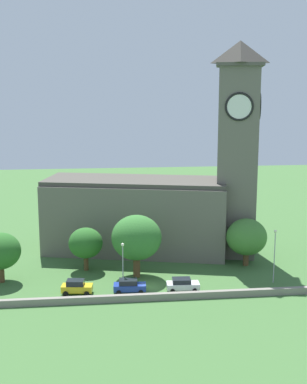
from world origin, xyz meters
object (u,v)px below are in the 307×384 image
at_px(streetlamp_central, 275,248).
at_px(streetlamp_west_mid, 123,257).
at_px(car_white, 183,284).
at_px(tree_by_tower, 136,238).
at_px(tree_riverside_west, 0,251).
at_px(car_yellow, 77,287).
at_px(tree_churchyard, 247,237).
at_px(tree_riverside_east, 86,243).
at_px(car_blue, 129,286).
at_px(church, 160,199).

bearing_deg(streetlamp_central, streetlamp_west_mid, 178.21).
height_order(car_white, tree_by_tower, tree_by_tower).
relative_size(streetlamp_west_mid, tree_riverside_west, 0.88).
height_order(car_yellow, streetlamp_central, streetlamp_central).
bearing_deg(tree_churchyard, tree_riverside_east, 178.81).
bearing_deg(tree_churchyard, tree_riverside_west, -174.86).
relative_size(car_yellow, tree_riverside_east, 0.65).
bearing_deg(car_blue, tree_by_tower, 76.06).
relative_size(church, car_yellow, 8.53).
distance_m(car_yellow, tree_churchyard, 27.27).
xyz_separation_m(car_yellow, streetlamp_west_mid, (6.23, 1.75, 3.28)).
relative_size(car_white, tree_churchyard, 0.61).
relative_size(car_white, streetlamp_west_mid, 0.71).
bearing_deg(car_white, tree_riverside_west, 166.43).
relative_size(streetlamp_central, tree_riverside_east, 1.17).
height_order(car_white, tree_riverside_west, tree_riverside_west).
bearing_deg(tree_riverside_east, car_white, -36.82).
bearing_deg(car_yellow, streetlamp_west_mid, 15.70).
relative_size(tree_by_tower, tree_churchyard, 1.24).
bearing_deg(church, tree_riverside_east, -146.34).
bearing_deg(streetlamp_central, car_white, -173.62).
bearing_deg(tree_churchyard, car_white, -141.14).
bearing_deg(tree_riverside_west, streetlamp_central, -6.77).
relative_size(tree_riverside_west, tree_riverside_east, 1.09).
relative_size(streetlamp_central, tree_riverside_west, 1.08).
bearing_deg(church, tree_churchyard, -35.25).
distance_m(church, tree_by_tower, 13.24).
height_order(car_blue, tree_riverside_east, tree_riverside_east).
distance_m(tree_riverside_west, tree_churchyard, 36.30).
bearing_deg(tree_churchyard, car_blue, -153.81).
xyz_separation_m(car_white, tree_riverside_west, (-24.71, 5.97, 3.66)).
bearing_deg(streetlamp_central, tree_riverside_east, 162.48).
relative_size(tree_riverside_west, tree_churchyard, 0.97).
height_order(car_white, streetlamp_central, streetlamp_central).
distance_m(car_yellow, car_blue, 6.96).
bearing_deg(car_white, tree_by_tower, 133.80).
relative_size(car_blue, tree_churchyard, 0.60).
height_order(streetlamp_central, tree_riverside_west, streetlamp_central).
height_order(church, car_white, church).
distance_m(car_blue, tree_riverside_west, 18.86).
bearing_deg(car_white, streetlamp_central, 6.38).
height_order(streetlamp_central, tree_riverside_east, streetlamp_central).
xyz_separation_m(church, tree_riverside_west, (-23.93, -11.89, -4.36)).
bearing_deg(tree_riverside_west, tree_by_tower, -0.07).
xyz_separation_m(church, tree_churchyard, (12.22, -8.64, -4.37)).
bearing_deg(tree_churchyard, church, 144.75).
relative_size(car_yellow, car_white, 0.95).
bearing_deg(tree_riverside_west, car_yellow, -27.82).
relative_size(car_blue, tree_riverside_west, 0.62).
xyz_separation_m(streetlamp_central, tree_riverside_east, (-26.15, 8.25, -0.85)).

